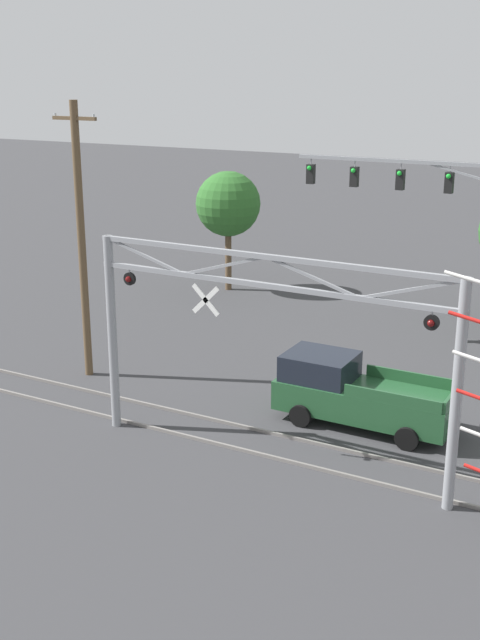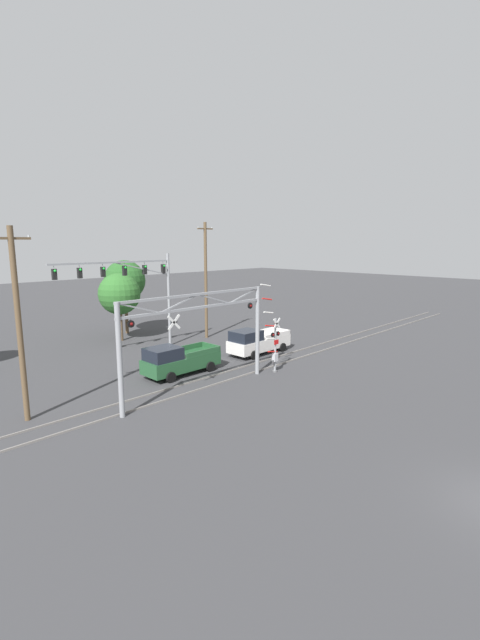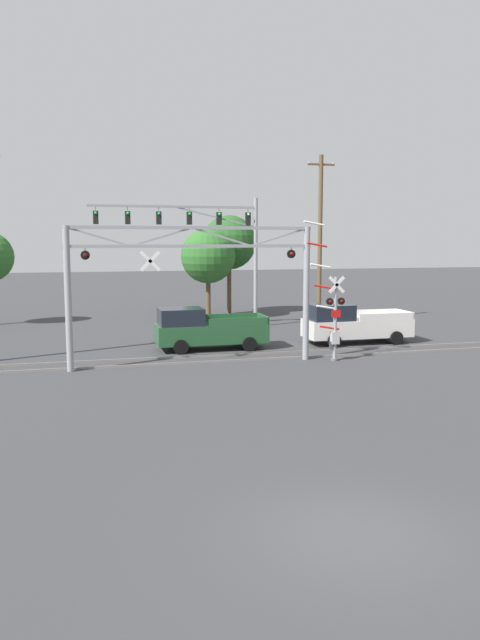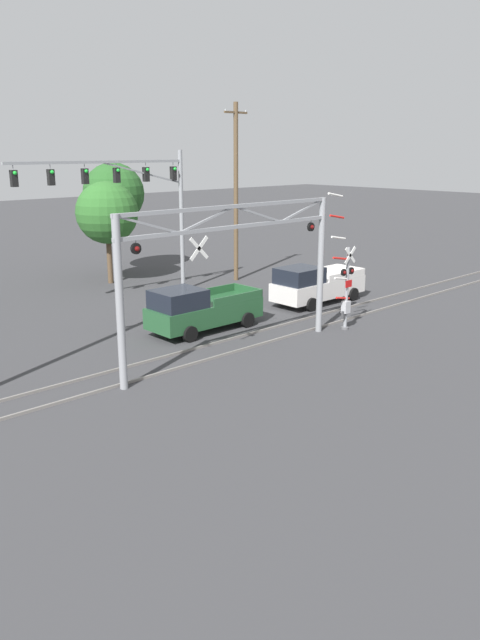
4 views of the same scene
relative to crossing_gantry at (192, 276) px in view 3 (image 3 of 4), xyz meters
name	(u,v)px [view 3 (image 3 of 4)]	position (x,y,z in m)	size (l,w,h in m)	color
ground_plane	(353,535)	(0.01, -16.37, -3.91)	(200.00, 200.00, 0.00)	#38383A
rail_track_near	(192,363)	(0.01, 0.28, -3.86)	(80.00, 0.08, 0.10)	gray
rail_track_far	(187,357)	(0.01, 1.72, -3.86)	(80.00, 0.08, 0.10)	gray
crossing_gantry	(192,276)	(0.00, 0.00, 0.00)	(10.70, 0.30, 6.03)	gray
crossing_signal_mast	(333,316)	(6.27, -0.61, -1.85)	(2.00, 0.35, 6.29)	gray
traffic_signal_span	(211,235)	(3.17, 11.08, 1.81)	(10.29, 0.39, 8.02)	gray
pickup_truck_lead	(205,329)	(1.28, 3.72, -2.90)	(5.50, 2.27, 2.11)	#23512D
pickup_truck_following	(352,324)	(9.17, 3.64, -2.90)	(5.66, 2.27, 2.11)	silver
utility_pole_right	(320,238)	(10.32, 11.14, 1.62)	(1.80, 0.28, 10.77)	brown
background_tree_beyond_span	(208,256)	(3.96, 15.77, 0.42)	(3.77, 3.77, 6.23)	brown
background_tree_far_left_verge	(229,243)	(6.08, 18.32, 1.33)	(3.98, 3.98, 7.25)	brown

